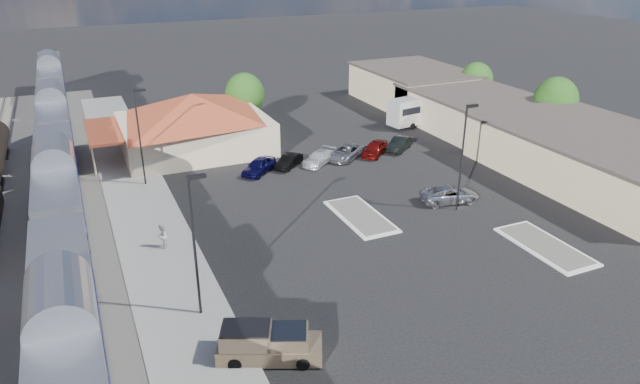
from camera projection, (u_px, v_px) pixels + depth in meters
name	position (u px, v px, depth m)	size (l,w,h in m)	color
ground	(326.00, 237.00, 43.25)	(280.00, 280.00, 0.00)	black
railbed	(23.00, 244.00, 42.08)	(16.00, 100.00, 0.12)	#4C4944
platform	(152.00, 232.00, 43.76)	(5.50, 92.00, 0.18)	gray
passenger_train	(60.00, 191.00, 44.14)	(3.00, 104.00, 5.55)	silver
station_depot	(193.00, 122.00, 60.42)	(18.35, 12.24, 6.20)	#BEA98B
buildings_east	(498.00, 119.00, 64.79)	(14.40, 51.40, 4.80)	#C6B28C
traffic_island_south	(361.00, 216.00, 46.38)	(3.30, 7.50, 0.21)	silver
traffic_island_north	(545.00, 246.00, 41.74)	(3.30, 7.50, 0.21)	silver
lamp_plat_s	(195.00, 236.00, 32.03)	(1.08, 0.25, 9.00)	black
lamp_plat_n	(140.00, 130.00, 50.47)	(1.08, 0.25, 9.00)	black
lamp_lot	(464.00, 149.00, 45.66)	(1.08, 0.25, 9.00)	black
tree_east_b	(556.00, 101.00, 64.35)	(4.94, 4.94, 6.96)	#382314
tree_east_c	(476.00, 80.00, 76.27)	(4.41, 4.41, 6.21)	#382314
tree_depot	(245.00, 95.00, 67.93)	(4.71, 4.71, 6.63)	#382314
pickup_truck	(270.00, 344.00, 30.21)	(5.88, 4.05, 1.91)	#967B5C
suv	(450.00, 194.00, 48.95)	(2.34, 5.08, 1.41)	#A1A3A9
coach_bus	(427.00, 107.00, 70.32)	(11.16, 4.11, 3.50)	silver
person_b	(162.00, 236.00, 40.96)	(0.91, 0.71, 1.88)	white
parked_car_a	(259.00, 166.00, 55.12)	(1.78, 4.42, 1.51)	#0D0D41
parked_car_b	(289.00, 161.00, 56.61)	(1.36, 3.90, 1.28)	black
parked_car_c	(319.00, 158.00, 57.55)	(1.83, 4.51, 1.31)	white
parked_car_d	(346.00, 152.00, 58.99)	(2.28, 4.95, 1.38)	gray
parked_car_e	(375.00, 148.00, 59.90)	(1.78, 4.43, 1.51)	maroon
parked_car_f	(399.00, 144.00, 61.37)	(1.52, 4.35, 1.43)	black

